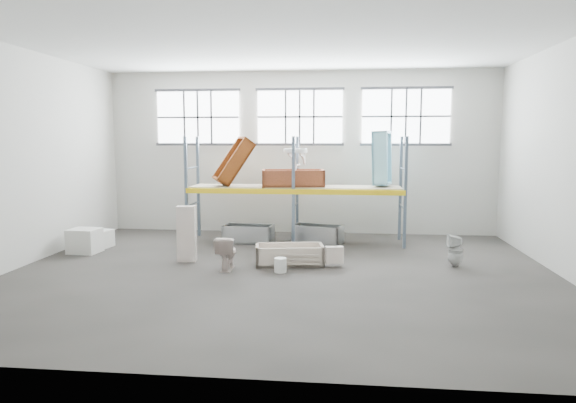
# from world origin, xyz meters

# --- Properties ---
(floor) EXTENTS (12.00, 10.00, 0.10)m
(floor) POSITION_xyz_m (0.00, 0.00, -0.05)
(floor) COLOR #47423D
(floor) RESTS_ON ground
(ceiling) EXTENTS (12.00, 10.00, 0.10)m
(ceiling) POSITION_xyz_m (0.00, 0.00, 5.05)
(ceiling) COLOR silver
(ceiling) RESTS_ON ground
(wall_back) EXTENTS (12.00, 0.10, 5.00)m
(wall_back) POSITION_xyz_m (0.00, 5.05, 2.50)
(wall_back) COLOR beige
(wall_back) RESTS_ON ground
(wall_front) EXTENTS (12.00, 0.10, 5.00)m
(wall_front) POSITION_xyz_m (0.00, -5.05, 2.50)
(wall_front) COLOR #ABA89F
(wall_front) RESTS_ON ground
(wall_left) EXTENTS (0.10, 10.00, 5.00)m
(wall_left) POSITION_xyz_m (-6.05, 0.00, 2.50)
(wall_left) COLOR #A8A59C
(wall_left) RESTS_ON ground
(window_left) EXTENTS (2.60, 0.04, 1.60)m
(window_left) POSITION_xyz_m (-3.20, 4.94, 3.60)
(window_left) COLOR white
(window_left) RESTS_ON wall_back
(window_mid) EXTENTS (2.60, 0.04, 1.60)m
(window_mid) POSITION_xyz_m (0.00, 4.94, 3.60)
(window_mid) COLOR white
(window_mid) RESTS_ON wall_back
(window_right) EXTENTS (2.60, 0.04, 1.60)m
(window_right) POSITION_xyz_m (3.20, 4.94, 3.60)
(window_right) COLOR white
(window_right) RESTS_ON wall_back
(rack_upright_la) EXTENTS (0.08, 0.08, 3.00)m
(rack_upright_la) POSITION_xyz_m (-3.00, 2.90, 1.50)
(rack_upright_la) COLOR slate
(rack_upright_la) RESTS_ON floor
(rack_upright_lb) EXTENTS (0.08, 0.08, 3.00)m
(rack_upright_lb) POSITION_xyz_m (-3.00, 4.10, 1.50)
(rack_upright_lb) COLOR slate
(rack_upright_lb) RESTS_ON floor
(rack_upright_ma) EXTENTS (0.08, 0.08, 3.00)m
(rack_upright_ma) POSITION_xyz_m (0.00, 2.90, 1.50)
(rack_upright_ma) COLOR slate
(rack_upright_ma) RESTS_ON floor
(rack_upright_mb) EXTENTS (0.08, 0.08, 3.00)m
(rack_upright_mb) POSITION_xyz_m (0.00, 4.10, 1.50)
(rack_upright_mb) COLOR slate
(rack_upright_mb) RESTS_ON floor
(rack_upright_ra) EXTENTS (0.08, 0.08, 3.00)m
(rack_upright_ra) POSITION_xyz_m (3.00, 2.90, 1.50)
(rack_upright_ra) COLOR slate
(rack_upright_ra) RESTS_ON floor
(rack_upright_rb) EXTENTS (0.08, 0.08, 3.00)m
(rack_upright_rb) POSITION_xyz_m (3.00, 4.10, 1.50)
(rack_upright_rb) COLOR slate
(rack_upright_rb) RESTS_ON floor
(rack_beam_front) EXTENTS (6.00, 0.10, 0.14)m
(rack_beam_front) POSITION_xyz_m (0.00, 2.90, 1.50)
(rack_beam_front) COLOR yellow
(rack_beam_front) RESTS_ON floor
(rack_beam_back) EXTENTS (6.00, 0.10, 0.14)m
(rack_beam_back) POSITION_xyz_m (0.00, 4.10, 1.50)
(rack_beam_back) COLOR yellow
(rack_beam_back) RESTS_ON floor
(shelf_deck) EXTENTS (5.90, 1.10, 0.03)m
(shelf_deck) POSITION_xyz_m (0.00, 3.50, 1.58)
(shelf_deck) COLOR gray
(shelf_deck) RESTS_ON floor
(wet_patch) EXTENTS (1.80, 1.80, 0.00)m
(wet_patch) POSITION_xyz_m (0.00, 2.70, 0.00)
(wet_patch) COLOR black
(wet_patch) RESTS_ON floor
(bathtub_beige) EXTENTS (1.67, 0.98, 0.46)m
(bathtub_beige) POSITION_xyz_m (0.11, 0.78, 0.23)
(bathtub_beige) COLOR beige
(bathtub_beige) RESTS_ON floor
(cistern_spare) EXTENTS (0.43, 0.27, 0.38)m
(cistern_spare) POSITION_xyz_m (1.16, 0.68, 0.28)
(cistern_spare) COLOR beige
(cistern_spare) RESTS_ON bathtub_beige
(sink_in_tub) EXTENTS (0.54, 0.54, 0.15)m
(sink_in_tub) POSITION_xyz_m (0.21, 0.58, 0.16)
(sink_in_tub) COLOR beige
(sink_in_tub) RESTS_ON bathtub_beige
(toilet_beige) EXTENTS (0.45, 0.76, 0.76)m
(toilet_beige) POSITION_xyz_m (-1.25, 0.19, 0.38)
(toilet_beige) COLOR beige
(toilet_beige) RESTS_ON floor
(cistern_tall) EXTENTS (0.46, 0.33, 1.34)m
(cistern_tall) POSITION_xyz_m (-2.37, 0.86, 0.67)
(cistern_tall) COLOR beige
(cistern_tall) RESTS_ON floor
(toilet_white) EXTENTS (0.35, 0.34, 0.74)m
(toilet_white) POSITION_xyz_m (3.94, 1.03, 0.37)
(toilet_white) COLOR silver
(toilet_white) RESTS_ON floor
(steel_tub_left) EXTENTS (1.44, 0.75, 0.51)m
(steel_tub_left) POSITION_xyz_m (-1.30, 3.17, 0.26)
(steel_tub_left) COLOR #A7ACB0
(steel_tub_left) RESTS_ON floor
(steel_tub_right) EXTENTS (1.51, 1.01, 0.51)m
(steel_tub_right) POSITION_xyz_m (0.65, 3.39, 0.25)
(steel_tub_right) COLOR #B4B8BB
(steel_tub_right) RESTS_ON floor
(rust_tub_flat) EXTENTS (1.84, 1.05, 0.49)m
(rust_tub_flat) POSITION_xyz_m (-0.06, 3.47, 1.82)
(rust_tub_flat) COLOR #99432A
(rust_tub_flat) RESTS_ON shelf_deck
(rust_tub_tilted) EXTENTS (1.33, 1.14, 1.41)m
(rust_tub_tilted) POSITION_xyz_m (-1.77, 3.50, 2.29)
(rust_tub_tilted) COLOR brown
(rust_tub_tilted) RESTS_ON shelf_deck
(sink_on_shelf) EXTENTS (0.83, 0.74, 0.61)m
(sink_on_shelf) POSITION_xyz_m (0.00, 3.39, 2.09)
(sink_on_shelf) COLOR white
(sink_on_shelf) RESTS_ON rust_tub_flat
(blue_tub_upright) EXTENTS (0.65, 0.80, 1.51)m
(blue_tub_upright) POSITION_xyz_m (2.42, 3.67, 2.40)
(blue_tub_upright) COLOR #8BD1E5
(blue_tub_upright) RESTS_ON shelf_deck
(bucket) EXTENTS (0.36, 0.36, 0.32)m
(bucket) POSITION_xyz_m (-0.02, 0.07, 0.16)
(bucket) COLOR silver
(bucket) RESTS_ON floor
(carton_near) EXTENTS (0.78, 0.68, 0.63)m
(carton_near) POSITION_xyz_m (-5.29, 1.48, 0.31)
(carton_near) COLOR silver
(carton_near) RESTS_ON floor
(carton_far) EXTENTS (0.64, 0.64, 0.47)m
(carton_far) POSITION_xyz_m (-5.21, 2.17, 0.23)
(carton_far) COLOR silver
(carton_far) RESTS_ON floor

